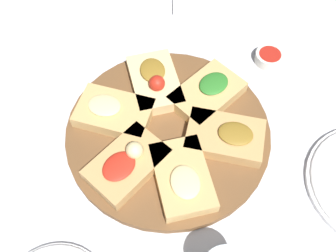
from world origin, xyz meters
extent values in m
plane|color=silver|center=(0.00, 0.00, 0.00)|extent=(3.00, 3.00, 0.00)
cylinder|color=brown|center=(0.00, 0.00, 0.01)|extent=(0.40, 0.40, 0.02)
cube|color=#E5C689|center=(-0.01, -0.11, 0.03)|extent=(0.11, 0.16, 0.03)
ellipsoid|color=olive|center=(-0.02, -0.13, 0.05)|extent=(0.06, 0.07, 0.01)
sphere|color=red|center=(-0.01, -0.09, 0.05)|extent=(0.03, 0.03, 0.03)
cube|color=tan|center=(0.09, -0.07, 0.03)|extent=(0.17, 0.16, 0.03)
ellipsoid|color=beige|center=(0.10, -0.08, 0.05)|extent=(0.08, 0.08, 0.01)
cube|color=tan|center=(0.10, 0.05, 0.03)|extent=(0.17, 0.15, 0.03)
ellipsoid|color=red|center=(0.12, 0.06, 0.05)|extent=(0.08, 0.07, 0.01)
sphere|color=beige|center=(0.08, 0.04, 0.05)|extent=(0.03, 0.03, 0.03)
cube|color=tan|center=(0.02, 0.11, 0.03)|extent=(0.11, 0.16, 0.03)
ellipsoid|color=beige|center=(0.02, 0.13, 0.05)|extent=(0.06, 0.07, 0.01)
cube|color=tan|center=(-0.09, 0.06, 0.03)|extent=(0.17, 0.16, 0.03)
ellipsoid|color=olive|center=(-0.11, 0.07, 0.05)|extent=(0.08, 0.08, 0.01)
cube|color=tan|center=(-0.10, -0.04, 0.03)|extent=(0.17, 0.14, 0.03)
ellipsoid|color=#2D7A28|center=(-0.12, -0.05, 0.05)|extent=(0.08, 0.07, 0.01)
cube|color=white|center=(-0.21, -0.34, 0.01)|extent=(0.14, 0.13, 0.01)
cylinder|color=silver|center=(-0.28, -0.09, 0.01)|extent=(0.06, 0.06, 0.02)
cylinder|color=#B22319|center=(-0.28, -0.09, 0.02)|extent=(0.05, 0.05, 0.00)
camera|label=1|loc=(0.15, 0.38, 0.68)|focal=42.00mm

